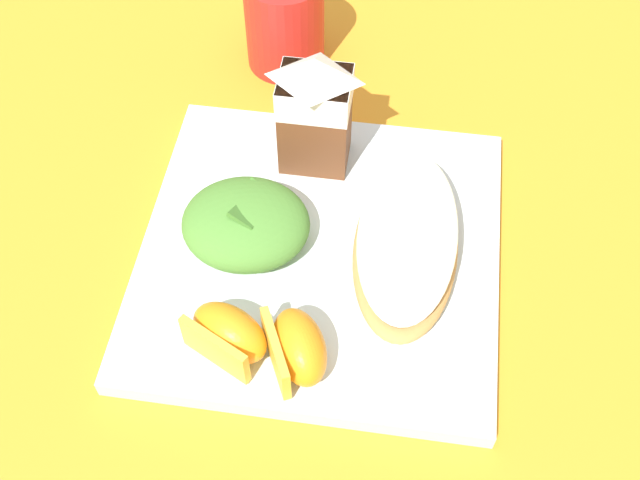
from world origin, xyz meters
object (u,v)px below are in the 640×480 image
green_salad_pile (245,225)px  orange_wedge_middle (296,347)px  cheesy_pizza_bread (406,247)px  milk_carton (315,108)px  drinking_red_cup (285,21)px  white_plate (320,253)px  orange_wedge_front (228,335)px

green_salad_pile → orange_wedge_middle: 0.11m
cheesy_pizza_bread → orange_wedge_middle: 0.12m
cheesy_pizza_bread → milk_carton: (-0.08, 0.10, 0.04)m
drinking_red_cup → white_plate: bearing=-73.8°
orange_wedge_front → orange_wedge_middle: same height
white_plate → drinking_red_cup: 0.24m
milk_carton → orange_wedge_middle: size_ratio=1.58×
green_salad_pile → drinking_red_cup: (-0.01, 0.23, 0.01)m
green_salad_pile → milk_carton: bearing=66.6°
milk_carton → orange_wedge_front: bearing=-100.0°
orange_wedge_front → drinking_red_cup: size_ratio=0.75×
white_plate → drinking_red_cup: drinking_red_cup is taller
orange_wedge_front → cheesy_pizza_bread: bearing=38.7°
cheesy_pizza_bread → white_plate: bearing=177.1°
green_salad_pile → drinking_red_cup: drinking_red_cup is taller
orange_wedge_front → orange_wedge_middle: bearing=-3.7°
white_plate → orange_wedge_front: bearing=-117.7°
cheesy_pizza_bread → orange_wedge_front: bearing=-141.3°
cheesy_pizza_bread → drinking_red_cup: size_ratio=1.84×
drinking_red_cup → cheesy_pizza_bread: bearing=-60.3°
milk_carton → orange_wedge_front: milk_carton is taller
white_plate → orange_wedge_middle: bearing=-91.5°
cheesy_pizza_bread → drinking_red_cup: 0.27m
orange_wedge_front → white_plate: bearing=62.3°
white_plate → drinking_red_cup: (-0.07, 0.23, 0.04)m
green_salad_pile → white_plate: bearing=1.1°
milk_carton → orange_wedge_front: (-0.03, -0.19, -0.04)m
white_plate → cheesy_pizza_bread: 0.07m
cheesy_pizza_bread → orange_wedge_middle: (-0.07, -0.10, 0.00)m
white_plate → orange_wedge_middle: size_ratio=4.02×
white_plate → milk_carton: milk_carton is taller
white_plate → green_salad_pile: bearing=-178.9°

